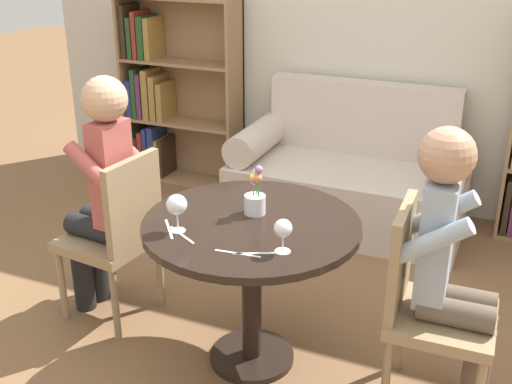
% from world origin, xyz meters
% --- Properties ---
extents(ground_plane, '(16.00, 16.00, 0.00)m').
position_xyz_m(ground_plane, '(0.00, 0.00, 0.00)').
color(ground_plane, brown).
extents(back_wall, '(5.20, 0.05, 2.70)m').
position_xyz_m(back_wall, '(0.00, 2.10, 1.35)').
color(back_wall, beige).
rests_on(back_wall, ground_plane).
extents(round_table, '(0.96, 0.96, 0.73)m').
position_xyz_m(round_table, '(0.00, 0.00, 0.59)').
color(round_table, black).
rests_on(round_table, ground_plane).
extents(couch, '(1.53, 0.80, 0.92)m').
position_xyz_m(couch, '(0.00, 1.67, 0.31)').
color(couch, beige).
rests_on(couch, ground_plane).
extents(bookshelf_left, '(0.94, 0.28, 1.43)m').
position_xyz_m(bookshelf_left, '(-1.56, 1.94, 0.67)').
color(bookshelf_left, '#93704C').
rests_on(bookshelf_left, ground_plane).
extents(chair_left, '(0.47, 0.47, 0.90)m').
position_xyz_m(chair_left, '(-0.76, 0.07, 0.49)').
color(chair_left, '#937A56').
rests_on(chair_left, ground_plane).
extents(chair_right, '(0.43, 0.43, 0.90)m').
position_xyz_m(chair_right, '(0.76, 0.03, 0.49)').
color(chair_right, '#937A56').
rests_on(chair_right, ground_plane).
extents(person_left, '(0.44, 0.37, 1.28)m').
position_xyz_m(person_left, '(-0.85, 0.09, 0.70)').
color(person_left, black).
rests_on(person_left, ground_plane).
extents(person_right, '(0.42, 0.35, 1.24)m').
position_xyz_m(person_right, '(0.85, 0.04, 0.68)').
color(person_right, brown).
rests_on(person_right, ground_plane).
extents(wine_glass_left, '(0.09, 0.09, 0.17)m').
position_xyz_m(wine_glass_left, '(-0.25, -0.21, 0.84)').
color(wine_glass_left, white).
rests_on(wine_glass_left, round_table).
extents(wine_glass_right, '(0.07, 0.07, 0.14)m').
position_xyz_m(wine_glass_right, '(0.22, -0.20, 0.82)').
color(wine_glass_right, white).
rests_on(wine_glass_right, round_table).
extents(flower_vase, '(0.10, 0.10, 0.23)m').
position_xyz_m(flower_vase, '(-0.02, 0.08, 0.80)').
color(flower_vase, silver).
rests_on(flower_vase, round_table).
extents(knife_left_setting, '(0.19, 0.03, 0.00)m').
position_xyz_m(knife_left_setting, '(0.07, -0.29, 0.73)').
color(knife_left_setting, silver).
rests_on(knife_left_setting, round_table).
extents(fork_left_setting, '(0.17, 0.11, 0.00)m').
position_xyz_m(fork_left_setting, '(-0.21, -0.23, 0.73)').
color(fork_left_setting, silver).
rests_on(fork_left_setting, round_table).
extents(knife_right_setting, '(0.13, 0.16, 0.00)m').
position_xyz_m(knife_right_setting, '(-0.29, -0.21, 0.73)').
color(knife_right_setting, silver).
rests_on(knife_right_setting, round_table).
extents(fork_right_setting, '(0.18, 0.09, 0.00)m').
position_xyz_m(fork_right_setting, '(0.14, -0.26, 0.73)').
color(fork_right_setting, silver).
rests_on(fork_right_setting, round_table).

